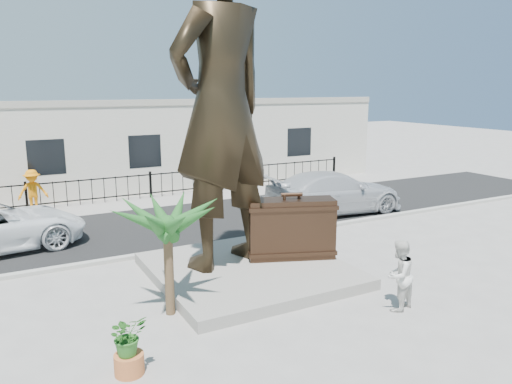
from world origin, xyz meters
The scene contains 15 objects.
ground centered at (0.00, 0.00, 0.00)m, with size 100.00×100.00×0.00m, color #9E9991.
street centered at (0.00, 8.00, 0.01)m, with size 40.00×7.00×0.01m, color black.
curb centered at (0.00, 4.50, 0.06)m, with size 40.00×0.25×0.12m, color #A5A399.
far_sidewalk centered at (0.00, 12.00, 0.01)m, with size 40.00×2.50×0.02m, color #9E9991.
plinth centered at (-0.50, 1.50, 0.15)m, with size 5.20×5.20×0.30m, color gray.
fence centered at (0.00, 12.80, 0.60)m, with size 22.00×0.10×1.20m, color black.
building centered at (0.00, 17.00, 2.20)m, with size 28.00×7.00×4.40m, color silver.
statue centered at (-1.05, 2.04, 4.75)m, with size 3.24×2.13×8.89m, color black.
suitcase centered at (0.94, 1.54, 1.19)m, with size 2.53×0.80×1.78m, color #311F15.
tourist centered at (1.65, -2.18, 0.87)m, with size 0.85×0.66×1.74m, color silver.
car_silver centered at (6.04, 6.23, 0.90)m, with size 2.48×6.10×1.77m, color silver.
worker centered at (-5.26, 12.31, 0.95)m, with size 1.20×0.69×1.85m, color orange.
palm_tree centered at (-3.29, 0.19, 0.00)m, with size 1.80×1.80×3.20m, color #1D501D, non-canonical shape.
planter centered at (-4.79, -1.88, 0.20)m, with size 0.56×0.56×0.40m, color #C06432.
shrub centered at (-4.79, -1.88, 0.79)m, with size 0.70×0.60×0.77m, color #2B6A22.
Camera 1 is at (-6.71, -10.48, 5.29)m, focal length 35.00 mm.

